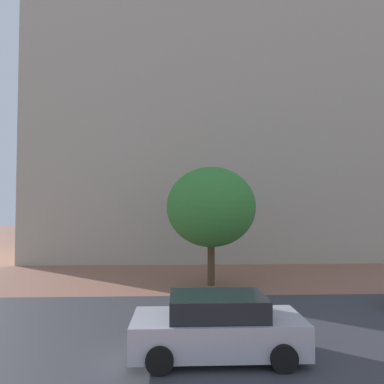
# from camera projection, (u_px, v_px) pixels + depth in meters

# --- Properties ---
(ground_plane) EXTENTS (120.00, 120.00, 0.00)m
(ground_plane) POSITION_uv_depth(u_px,v_px,m) (193.00, 326.00, 11.34)
(ground_plane) COLOR #93604C
(street_asphalt_strip) EXTENTS (120.00, 8.57, 0.00)m
(street_asphalt_strip) POSITION_uv_depth(u_px,v_px,m) (193.00, 331.00, 10.93)
(street_asphalt_strip) COLOR #38383D
(street_asphalt_strip) RESTS_ON ground_plane
(landmark_building) EXTENTS (27.35, 12.41, 41.33)m
(landmark_building) POSITION_uv_depth(u_px,v_px,m) (219.00, 105.00, 29.84)
(landmark_building) COLOR #B2A893
(landmark_building) RESTS_ON ground_plane
(car_silver) EXTENTS (4.28, 2.09, 1.54)m
(car_silver) POSITION_uv_depth(u_px,v_px,m) (217.00, 327.00, 9.10)
(car_silver) COLOR #B2B2BC
(car_silver) RESTS_ON ground_plane
(tree_curb_far) EXTENTS (4.28, 4.28, 5.68)m
(tree_curb_far) POSITION_uv_depth(u_px,v_px,m) (211.00, 207.00, 17.38)
(tree_curb_far) COLOR #4C3823
(tree_curb_far) RESTS_ON ground_plane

